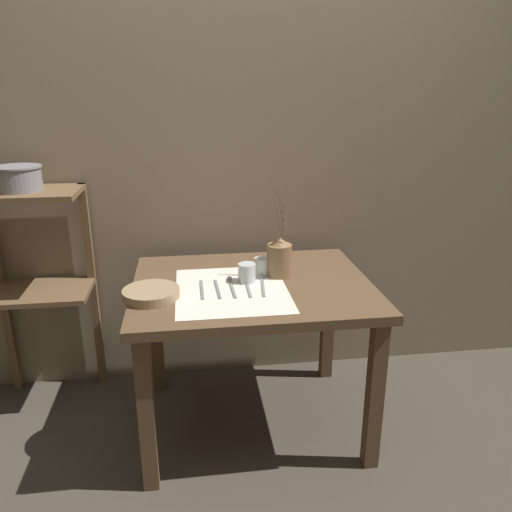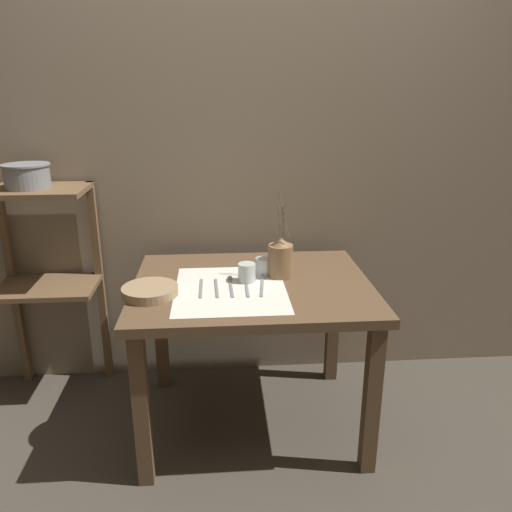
{
  "view_description": "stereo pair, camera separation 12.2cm",
  "coord_description": "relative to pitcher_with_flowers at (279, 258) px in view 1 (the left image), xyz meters",
  "views": [
    {
      "loc": [
        -0.26,
        -1.99,
        1.51
      ],
      "look_at": [
        0.02,
        0.0,
        0.83
      ],
      "focal_mm": 35.0,
      "sensor_mm": 36.0,
      "label": 1
    },
    {
      "loc": [
        -0.14,
        -2.0,
        1.51
      ],
      "look_at": [
        0.02,
        0.0,
        0.83
      ],
      "focal_mm": 35.0,
      "sensor_mm": 36.0,
      "label": 2
    }
  ],
  "objects": [
    {
      "name": "linen_cloth",
      "position": [
        -0.22,
        -0.14,
        -0.08
      ],
      "size": [
        0.46,
        0.54,
        0.0
      ],
      "color": "silver",
      "rests_on": "wooden_table"
    },
    {
      "name": "fork_inner",
      "position": [
        -0.35,
        -0.12,
        -0.08
      ],
      "size": [
        0.01,
        0.2,
        0.0
      ],
      "color": "gray",
      "rests_on": "wooden_table"
    },
    {
      "name": "fork_outer",
      "position": [
        -0.16,
        -0.13,
        -0.08
      ],
      "size": [
        0.01,
        0.2,
        0.0
      ],
      "color": "gray",
      "rests_on": "wooden_table"
    },
    {
      "name": "spoon_outer",
      "position": [
        -0.09,
        -0.07,
        -0.08
      ],
      "size": [
        0.04,
        0.22,
        0.02
      ],
      "color": "gray",
      "rests_on": "wooden_table"
    },
    {
      "name": "glass_tumbler_far",
      "position": [
        -0.07,
        0.02,
        -0.04
      ],
      "size": [
        0.07,
        0.07,
        0.08
      ],
      "color": "silver",
      "rests_on": "wooden_table"
    },
    {
      "name": "pitcher_with_flowers",
      "position": [
        0.0,
        0.0,
        0.0
      ],
      "size": [
        0.11,
        0.11,
        0.4
      ],
      "color": "olive",
      "rests_on": "wooden_table"
    },
    {
      "name": "glass_tumbler_near",
      "position": [
        -0.15,
        -0.05,
        -0.04
      ],
      "size": [
        0.08,
        0.08,
        0.08
      ],
      "color": "silver",
      "rests_on": "wooden_table"
    },
    {
      "name": "knife_center",
      "position": [
        -0.28,
        -0.13,
        -0.08
      ],
      "size": [
        0.02,
        0.2,
        0.0
      ],
      "color": "gray",
      "rests_on": "wooden_table"
    },
    {
      "name": "wooden_table",
      "position": [
        -0.13,
        -0.06,
        -0.19
      ],
      "size": [
        1.02,
        0.82,
        0.71
      ],
      "color": "brown",
      "rests_on": "ground_plane"
    },
    {
      "name": "wooden_bowl",
      "position": [
        -0.55,
        -0.17,
        -0.07
      ],
      "size": [
        0.23,
        0.23,
        0.04
      ],
      "color": "#9E7F5B",
      "rests_on": "wooden_table"
    },
    {
      "name": "ground_plane",
      "position": [
        -0.13,
        -0.06,
        -0.8
      ],
      "size": [
        12.0,
        12.0,
        0.0
      ],
      "primitive_type": "plane",
      "color": "#473F35"
    },
    {
      "name": "spoon_inner",
      "position": [
        -0.22,
        -0.07,
        -0.08
      ],
      "size": [
        0.02,
        0.22,
        0.02
      ],
      "color": "gray",
      "rests_on": "wooden_table"
    },
    {
      "name": "metal_pot_large",
      "position": [
        -1.12,
        0.25,
        0.34
      ],
      "size": [
        0.21,
        0.21,
        0.11
      ],
      "color": "gray",
      "rests_on": "wooden_shelf_unit"
    },
    {
      "name": "wooden_shelf_unit",
      "position": [
        -1.1,
        0.29,
        -0.05
      ],
      "size": [
        0.47,
        0.32,
        1.08
      ],
      "color": "brown",
      "rests_on": "ground_plane"
    },
    {
      "name": "stone_wall_back",
      "position": [
        -0.13,
        0.46,
        0.4
      ],
      "size": [
        7.0,
        0.06,
        2.4
      ],
      "color": "gray",
      "rests_on": "ground_plane"
    }
  ]
}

